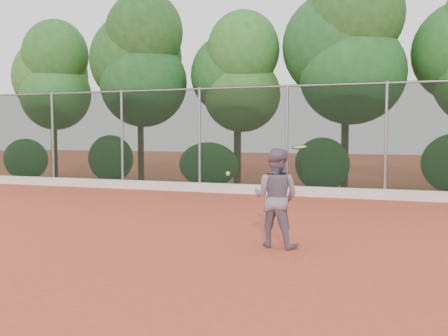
% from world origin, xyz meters
% --- Properties ---
extents(ground, '(80.00, 80.00, 0.00)m').
position_xyz_m(ground, '(0.00, 0.00, 0.00)').
color(ground, '#C0482D').
rests_on(ground, ground).
extents(concrete_curb, '(24.00, 0.20, 0.30)m').
position_xyz_m(concrete_curb, '(0.00, 6.82, 0.15)').
color(concrete_curb, silver).
rests_on(concrete_curb, ground).
extents(tennis_player, '(0.91, 0.76, 1.71)m').
position_xyz_m(tennis_player, '(1.41, -0.28, 0.85)').
color(tennis_player, slate).
rests_on(tennis_player, ground).
extents(chainlink_fence, '(24.09, 0.09, 3.50)m').
position_xyz_m(chainlink_fence, '(-0.00, 7.00, 1.86)').
color(chainlink_fence, black).
rests_on(chainlink_fence, ground).
extents(foliage_backdrop, '(23.70, 3.63, 7.55)m').
position_xyz_m(foliage_backdrop, '(-0.55, 8.98, 4.40)').
color(foliage_backdrop, '#3C2617').
rests_on(foliage_backdrop, ground).
extents(tennis_racket, '(0.29, 0.29, 0.52)m').
position_xyz_m(tennis_racket, '(1.84, -0.45, 1.69)').
color(tennis_racket, black).
rests_on(tennis_racket, ground).
extents(tennis_ball_in_flight, '(0.07, 0.07, 0.07)m').
position_xyz_m(tennis_ball_in_flight, '(0.67, -0.69, 1.28)').
color(tennis_ball_in_flight, '#CDDD32').
rests_on(tennis_ball_in_flight, ground).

